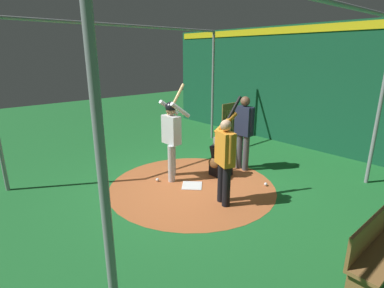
{
  "coord_description": "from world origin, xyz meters",
  "views": [
    {
      "loc": [
        3.88,
        4.4,
        2.75
      ],
      "look_at": [
        0.0,
        0.0,
        0.95
      ],
      "focal_mm": 27.82,
      "sensor_mm": 36.0,
      "label": 1
    }
  ],
  "objects_px": {
    "umpire": "(244,129)",
    "bat_rack": "(233,118)",
    "catcher": "(220,161)",
    "baseball_1": "(266,184)",
    "baseball_0": "(157,180)",
    "baseball_2": "(229,172)",
    "visitor": "(225,157)",
    "home_plate": "(192,186)",
    "batter": "(172,133)"
  },
  "relations": [
    {
      "from": "umpire",
      "to": "bat_rack",
      "type": "xyz_separation_m",
      "value": [
        -2.62,
        -2.61,
        -0.52
      ]
    },
    {
      "from": "catcher",
      "to": "baseball_1",
      "type": "relative_size",
      "value": 12.83
    },
    {
      "from": "baseball_0",
      "to": "baseball_1",
      "type": "relative_size",
      "value": 1.0
    },
    {
      "from": "baseball_2",
      "to": "baseball_1",
      "type": "bearing_deg",
      "value": 95.48
    },
    {
      "from": "baseball_1",
      "to": "baseball_2",
      "type": "bearing_deg",
      "value": -84.52
    },
    {
      "from": "visitor",
      "to": "home_plate",
      "type": "bearing_deg",
      "value": -72.66
    },
    {
      "from": "catcher",
      "to": "baseball_1",
      "type": "height_order",
      "value": "catcher"
    },
    {
      "from": "home_plate",
      "to": "umpire",
      "type": "height_order",
      "value": "umpire"
    },
    {
      "from": "catcher",
      "to": "umpire",
      "type": "height_order",
      "value": "umpire"
    },
    {
      "from": "catcher",
      "to": "umpire",
      "type": "distance_m",
      "value": 0.97
    },
    {
      "from": "catcher",
      "to": "baseball_2",
      "type": "relative_size",
      "value": 12.83
    },
    {
      "from": "batter",
      "to": "baseball_2",
      "type": "distance_m",
      "value": 1.7
    },
    {
      "from": "visitor",
      "to": "baseball_0",
      "type": "relative_size",
      "value": 27.09
    },
    {
      "from": "home_plate",
      "to": "baseball_0",
      "type": "relative_size",
      "value": 5.68
    },
    {
      "from": "batter",
      "to": "baseball_1",
      "type": "bearing_deg",
      "value": 126.35
    },
    {
      "from": "catcher",
      "to": "bat_rack",
      "type": "xyz_separation_m",
      "value": [
        -3.35,
        -2.54,
        0.12
      ]
    },
    {
      "from": "home_plate",
      "to": "baseball_1",
      "type": "relative_size",
      "value": 5.68
    },
    {
      "from": "baseball_1",
      "to": "baseball_2",
      "type": "distance_m",
      "value": 0.97
    },
    {
      "from": "baseball_0",
      "to": "baseball_2",
      "type": "xyz_separation_m",
      "value": [
        -1.52,
        0.78,
        0.0
      ]
    },
    {
      "from": "visitor",
      "to": "baseball_1",
      "type": "xyz_separation_m",
      "value": [
        -1.24,
        0.08,
        -0.9
      ]
    },
    {
      "from": "home_plate",
      "to": "visitor",
      "type": "height_order",
      "value": "visitor"
    },
    {
      "from": "bat_rack",
      "to": "baseball_0",
      "type": "height_order",
      "value": "bat_rack"
    },
    {
      "from": "home_plate",
      "to": "bat_rack",
      "type": "bearing_deg",
      "value": -148.82
    },
    {
      "from": "home_plate",
      "to": "batter",
      "type": "bearing_deg",
      "value": -86.15
    },
    {
      "from": "visitor",
      "to": "baseball_0",
      "type": "distance_m",
      "value": 1.92
    },
    {
      "from": "catcher",
      "to": "visitor",
      "type": "relative_size",
      "value": 0.47
    },
    {
      "from": "umpire",
      "to": "visitor",
      "type": "relative_size",
      "value": 0.89
    },
    {
      "from": "baseball_0",
      "to": "home_plate",
      "type": "bearing_deg",
      "value": 121.61
    },
    {
      "from": "batter",
      "to": "visitor",
      "type": "distance_m",
      "value": 1.6
    },
    {
      "from": "home_plate",
      "to": "visitor",
      "type": "xyz_separation_m",
      "value": [
        0.05,
        0.97,
        0.93
      ]
    },
    {
      "from": "visitor",
      "to": "bat_rack",
      "type": "relative_size",
      "value": 1.89
    },
    {
      "from": "batter",
      "to": "catcher",
      "type": "distance_m",
      "value": 1.3
    },
    {
      "from": "baseball_0",
      "to": "baseball_1",
      "type": "distance_m",
      "value": 2.37
    },
    {
      "from": "baseball_0",
      "to": "baseball_1",
      "type": "xyz_separation_m",
      "value": [
        -1.62,
        1.74,
        0.0
      ]
    },
    {
      "from": "umpire",
      "to": "baseball_2",
      "type": "distance_m",
      "value": 1.09
    },
    {
      "from": "batter",
      "to": "catcher",
      "type": "xyz_separation_m",
      "value": [
        -0.91,
        0.62,
        -0.7
      ]
    },
    {
      "from": "batter",
      "to": "umpire",
      "type": "distance_m",
      "value": 1.77
    },
    {
      "from": "home_plate",
      "to": "visitor",
      "type": "relative_size",
      "value": 0.21
    },
    {
      "from": "visitor",
      "to": "bat_rack",
      "type": "height_order",
      "value": "visitor"
    },
    {
      "from": "home_plate",
      "to": "baseball_1",
      "type": "height_order",
      "value": "baseball_1"
    },
    {
      "from": "bat_rack",
      "to": "baseball_1",
      "type": "relative_size",
      "value": 14.32
    },
    {
      "from": "home_plate",
      "to": "visitor",
      "type": "bearing_deg",
      "value": 87.13
    },
    {
      "from": "home_plate",
      "to": "baseball_1",
      "type": "bearing_deg",
      "value": 138.63
    },
    {
      "from": "bat_rack",
      "to": "baseball_0",
      "type": "relative_size",
      "value": 14.32
    },
    {
      "from": "home_plate",
      "to": "bat_rack",
      "type": "height_order",
      "value": "bat_rack"
    },
    {
      "from": "catcher",
      "to": "baseball_2",
      "type": "distance_m",
      "value": 0.41
    },
    {
      "from": "baseball_0",
      "to": "baseball_2",
      "type": "relative_size",
      "value": 1.0
    },
    {
      "from": "umpire",
      "to": "baseball_0",
      "type": "relative_size",
      "value": 24.22
    },
    {
      "from": "batter",
      "to": "baseball_0",
      "type": "xyz_separation_m",
      "value": [
        0.38,
        -0.06,
        -1.03
      ]
    },
    {
      "from": "baseball_2",
      "to": "catcher",
      "type": "bearing_deg",
      "value": -22.46
    }
  ]
}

